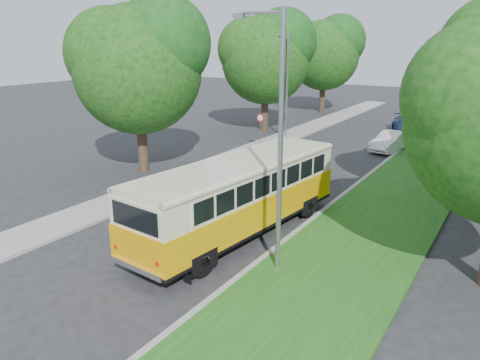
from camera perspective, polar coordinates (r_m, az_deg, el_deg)
The scene contains 13 objects.
ground at distance 19.38m, azimuth -3.37°, elevation -4.80°, with size 120.00×120.00×0.00m, color #262628.
curb at distance 22.01m, azimuth 11.96°, elevation -2.25°, with size 0.20×70.00×0.15m, color gray.
grass_verge at distance 21.40m, azimuth 17.87°, elevation -3.31°, with size 4.50×70.00×0.13m, color #1C5516.
sidewalk at distance 25.88m, azimuth -5.74°, elevation 0.90°, with size 2.20×70.00×0.12m, color gray.
treeline at distance 33.50m, azimuth 19.78°, elevation 13.84°, with size 24.27×41.91×9.46m.
lamppost_near at distance 13.97m, azimuth 4.64°, elevation 5.33°, with size 1.71×0.16×8.00m.
lamppost_far at distance 34.35m, azimuth 5.61°, elevation 11.74°, with size 1.71×0.16×7.50m.
warning_sign at distance 31.04m, azimuth 2.49°, elevation 6.78°, with size 0.56×0.10×2.50m.
vintage_bus at distance 17.33m, azimuth -0.14°, elevation -2.26°, with size 2.54×9.89×2.94m, color #ECA107, non-canonical shape.
car_silver at distance 24.54m, azimuth 8.28°, elevation 1.41°, with size 1.60×3.98×1.36m, color #B9BABF.
car_white at distance 32.46m, azimuth 17.92°, elevation 4.51°, with size 1.37×3.92×1.29m, color white.
car_blue at distance 38.77m, azimuth 19.64°, elevation 6.28°, with size 1.86×4.58×1.33m, color navy.
car_grey at distance 40.25m, azimuth 20.82°, elevation 6.44°, with size 2.02×4.38×1.22m, color slate.
Camera 1 is at (10.43, -14.69, 7.16)m, focal length 35.00 mm.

